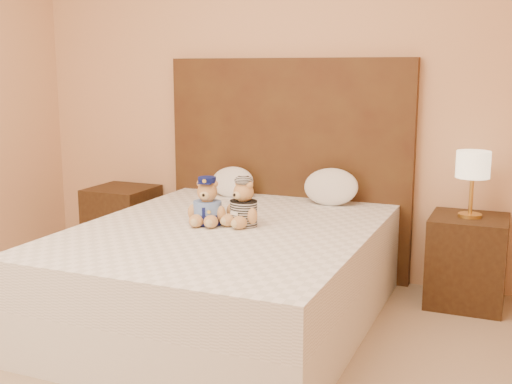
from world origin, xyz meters
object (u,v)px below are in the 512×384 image
(bed, at_px, (226,274))
(teddy_police, at_px, (207,201))
(teddy_prisoner, at_px, (244,203))
(pillow_right, at_px, (331,185))
(pillow_left, at_px, (232,180))
(nightstand_left, at_px, (123,223))
(lamp, at_px, (473,168))
(nightstand_right, at_px, (467,261))

(bed, bearing_deg, teddy_police, 172.21)
(teddy_police, distance_m, teddy_prisoner, 0.21)
(teddy_prisoner, bearing_deg, pillow_right, 90.14)
(teddy_prisoner, distance_m, pillow_left, 0.86)
(teddy_police, height_order, pillow_right, teddy_police)
(pillow_right, bearing_deg, teddy_prisoner, -111.18)
(nightstand_left, height_order, teddy_prisoner, teddy_prisoner)
(lamp, relative_size, pillow_left, 1.27)
(teddy_prisoner, height_order, pillow_right, teddy_prisoner)
(nightstand_left, xyz_separation_m, pillow_left, (0.91, 0.03, 0.39))
(teddy_police, distance_m, pillow_left, 0.84)
(nightstand_left, bearing_deg, teddy_prisoner, -28.63)
(bed, relative_size, pillow_left, 6.34)
(nightstand_left, relative_size, pillow_right, 1.51)
(nightstand_right, bearing_deg, pillow_left, 178.92)
(teddy_police, bearing_deg, nightstand_right, 20.14)
(nightstand_left, relative_size, lamp, 1.38)
(nightstand_right, distance_m, teddy_prisoner, 1.44)
(nightstand_left, xyz_separation_m, pillow_right, (1.62, 0.03, 0.40))
(nightstand_right, bearing_deg, bed, -147.38)
(pillow_left, bearing_deg, lamp, -1.08)
(lamp, height_order, teddy_prisoner, lamp)
(pillow_left, bearing_deg, teddy_police, -74.87)
(bed, relative_size, teddy_prisoner, 7.47)
(nightstand_right, xyz_separation_m, teddy_police, (-1.37, -0.78, 0.41))
(pillow_left, relative_size, pillow_right, 0.86)
(nightstand_left, xyz_separation_m, nightstand_right, (2.50, 0.00, 0.00))
(pillow_left, bearing_deg, nightstand_left, -178.11)
(teddy_prisoner, bearing_deg, pillow_left, 140.40)
(nightstand_left, bearing_deg, pillow_right, 1.06)
(lamp, relative_size, teddy_police, 1.46)
(nightstand_right, height_order, teddy_police, teddy_police)
(nightstand_right, relative_size, pillow_left, 1.74)
(teddy_police, distance_m, pillow_right, 0.95)
(teddy_prisoner, distance_m, pillow_right, 0.81)
(bed, distance_m, pillow_left, 0.98)
(lamp, xyz_separation_m, teddy_prisoner, (-1.17, -0.73, -0.16))
(lamp, distance_m, teddy_prisoner, 1.39)
(pillow_right, bearing_deg, teddy_police, -121.20)
(lamp, bearing_deg, nightstand_right, 0.00)
(bed, relative_size, pillow_right, 5.49)
(bed, height_order, teddy_police, teddy_police)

